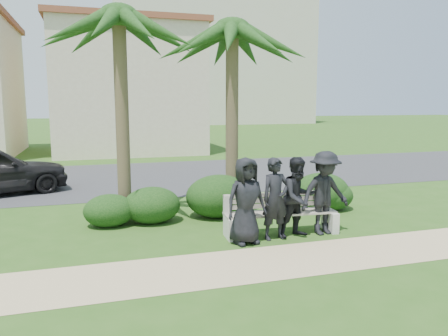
{
  "coord_description": "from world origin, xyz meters",
  "views": [
    {
      "loc": [
        -3.15,
        -8.65,
        2.8
      ],
      "look_at": [
        -0.19,
        1.0,
        1.3
      ],
      "focal_mm": 35.0,
      "sensor_mm": 36.0,
      "label": 1
    }
  ],
  "objects_px": {
    "park_bench": "(281,216)",
    "man_d": "(325,193)",
    "man_c": "(298,197)",
    "man_a": "(246,201)",
    "palm_left": "(119,18)",
    "man_b": "(276,199)",
    "palm_right": "(232,31)"
  },
  "relations": [
    {
      "from": "man_b",
      "to": "man_d",
      "type": "relative_size",
      "value": 0.95
    },
    {
      "from": "man_d",
      "to": "palm_right",
      "type": "height_order",
      "value": "palm_right"
    },
    {
      "from": "man_d",
      "to": "palm_left",
      "type": "bearing_deg",
      "value": 139.56
    },
    {
      "from": "park_bench",
      "to": "man_a",
      "type": "xyz_separation_m",
      "value": [
        -0.93,
        -0.37,
        0.49
      ]
    },
    {
      "from": "palm_right",
      "to": "man_a",
      "type": "bearing_deg",
      "value": -101.87
    },
    {
      "from": "park_bench",
      "to": "man_d",
      "type": "distance_m",
      "value": 1.06
    },
    {
      "from": "park_bench",
      "to": "man_d",
      "type": "bearing_deg",
      "value": -12.75
    },
    {
      "from": "man_a",
      "to": "man_d",
      "type": "distance_m",
      "value": 1.83
    },
    {
      "from": "park_bench",
      "to": "palm_left",
      "type": "bearing_deg",
      "value": 146.43
    },
    {
      "from": "man_a",
      "to": "man_b",
      "type": "distance_m",
      "value": 0.68
    },
    {
      "from": "man_b",
      "to": "man_c",
      "type": "bearing_deg",
      "value": -5.16
    },
    {
      "from": "man_b",
      "to": "palm_left",
      "type": "distance_m",
      "value": 5.5
    },
    {
      "from": "man_c",
      "to": "man_d",
      "type": "relative_size",
      "value": 0.94
    },
    {
      "from": "man_c",
      "to": "palm_right",
      "type": "relative_size",
      "value": 0.31
    },
    {
      "from": "man_b",
      "to": "palm_left",
      "type": "relative_size",
      "value": 0.3
    },
    {
      "from": "man_b",
      "to": "man_c",
      "type": "relative_size",
      "value": 1.01
    },
    {
      "from": "man_d",
      "to": "palm_left",
      "type": "distance_m",
      "value": 6.13
    },
    {
      "from": "park_bench",
      "to": "man_c",
      "type": "distance_m",
      "value": 0.6
    },
    {
      "from": "park_bench",
      "to": "palm_left",
      "type": "distance_m",
      "value": 5.84
    },
    {
      "from": "park_bench",
      "to": "man_d",
      "type": "relative_size",
      "value": 1.38
    },
    {
      "from": "palm_right",
      "to": "man_c",
      "type": "bearing_deg",
      "value": -74.61
    },
    {
      "from": "man_b",
      "to": "palm_right",
      "type": "relative_size",
      "value": 0.31
    },
    {
      "from": "man_a",
      "to": "man_c",
      "type": "relative_size",
      "value": 1.03
    },
    {
      "from": "man_b",
      "to": "park_bench",
      "type": "bearing_deg",
      "value": 41.03
    },
    {
      "from": "man_a",
      "to": "palm_left",
      "type": "bearing_deg",
      "value": 119.8
    },
    {
      "from": "man_a",
      "to": "palm_left",
      "type": "height_order",
      "value": "palm_left"
    },
    {
      "from": "man_c",
      "to": "palm_left",
      "type": "distance_m",
      "value": 5.78
    },
    {
      "from": "man_a",
      "to": "palm_right",
      "type": "relative_size",
      "value": 0.32
    },
    {
      "from": "palm_right",
      "to": "palm_left",
      "type": "bearing_deg",
      "value": 175.63
    },
    {
      "from": "park_bench",
      "to": "man_d",
      "type": "height_order",
      "value": "man_d"
    },
    {
      "from": "park_bench",
      "to": "man_d",
      "type": "xyz_separation_m",
      "value": [
        0.89,
        -0.27,
        0.51
      ]
    },
    {
      "from": "man_b",
      "to": "man_d",
      "type": "bearing_deg",
      "value": -6.24
    }
  ]
}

